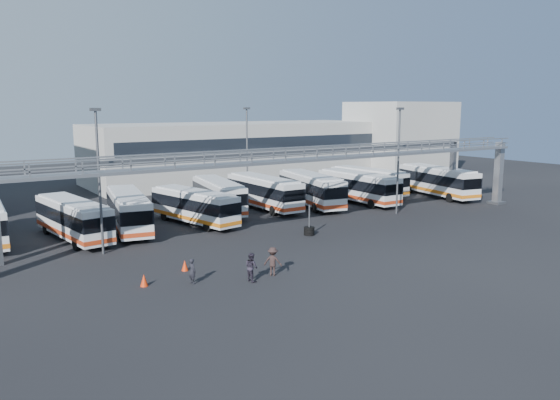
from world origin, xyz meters
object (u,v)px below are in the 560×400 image
light_pole_back (247,149)px  pedestrian_a (192,271)px  bus_5 (264,191)px  bus_9 (438,180)px  bus_1 (73,218)px  cone_left (144,280)px  light_pole_left (99,174)px  bus_2 (128,210)px  pedestrian_c (273,261)px  bus_6 (311,188)px  tire_stack (309,230)px  cone_right (185,265)px  light_pole_mid (398,155)px  bus_8 (368,180)px  pedestrian_b (251,267)px  bus_3 (194,205)px  bus_4 (218,195)px  bus_7 (358,186)px

light_pole_back → pedestrian_a: 29.78m
bus_5 → bus_9: 21.21m
bus_1 → cone_left: bus_1 is taller
light_pole_left → bus_2: light_pole_left is taller
pedestrian_c → pedestrian_a: bearing=31.3°
bus_6 → tire_stack: (-7.93, -10.36, -1.47)m
bus_6 → cone_right: (-20.32, -13.77, -1.54)m
light_pole_mid → pedestrian_a: (-25.52, -8.56, -4.96)m
bus_8 → pedestrian_b: bearing=-149.0°
pedestrian_a → tire_stack: size_ratio=0.62×
bus_2 → pedestrian_c: size_ratio=6.20×
light_pole_back → bus_3: bearing=-140.7°
bus_9 → bus_5: bearing=178.2°
pedestrian_b → bus_4: bearing=-26.6°
bus_5 → bus_6: (4.95, -1.31, 0.05)m
light_pole_back → cone_right: size_ratio=14.92×
light_pole_back → bus_2: bearing=-153.7°
bus_6 → bus_8: bus_6 is taller
light_pole_back → bus_1: size_ratio=0.96×
bus_7 → light_pole_mid: bearing=-97.2°
bus_3 → bus_4: bus_4 is taller
bus_9 → pedestrian_c: size_ratio=6.50×
pedestrian_b → bus_2: bearing=1.5°
light_pole_left → bus_7: bearing=11.1°
bus_7 → pedestrian_a: bearing=-149.4°
bus_5 → pedestrian_b: 23.20m
cone_right → light_pole_mid: bearing=13.4°
bus_8 → pedestrian_c: size_ratio=5.86×
bus_8 → cone_right: 34.32m
pedestrian_b → pedestrian_c: bearing=-86.1°
bus_6 → cone_left: size_ratio=15.88×
bus_1 → light_pole_left: bearing=-89.7°
pedestrian_c → pedestrian_b: bearing=54.3°
bus_5 → bus_7: size_ratio=1.00×
bus_1 → bus_6: (24.18, 1.37, 0.13)m
light_pole_mid → bus_4: (-14.16, 10.08, -3.95)m
light_pole_back → pedestrian_c: bearing=-117.1°
bus_4 → tire_stack: bus_4 is taller
bus_8 → tire_stack: bus_8 is taller
light_pole_left → bus_3: 11.77m
light_pole_left → cone_left: bearing=-90.4°
light_pole_back → bus_4: (-6.16, -4.92, -3.95)m
light_pole_left → bus_8: 34.96m
pedestrian_a → bus_3: bearing=-32.8°
cone_right → tire_stack: 12.85m
light_pole_left → bus_9: light_pole_left is taller
bus_2 → pedestrian_a: (-1.38, -15.59, -1.05)m
cone_right → cone_left: bearing=-154.9°
bus_6 → tire_stack: bus_6 is taller
cone_right → bus_2: bearing=86.9°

